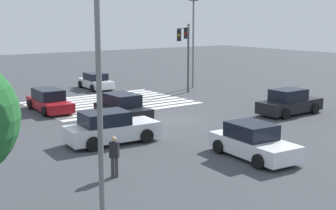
{
  "coord_description": "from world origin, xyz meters",
  "views": [
    {
      "loc": [
        16.62,
        22.78,
        6.16
      ],
      "look_at": [
        0.0,
        0.0,
        0.91
      ],
      "focal_mm": 50.0,
      "sensor_mm": 36.0,
      "label": 1
    }
  ],
  "objects_px": {
    "street_light_pole_b": "(193,35)",
    "car_5": "(122,108)",
    "car_6": "(49,101)",
    "pedestrian": "(114,155)",
    "car_1": "(110,128)",
    "traffic_signal_mast": "(186,44)",
    "street_light_pole_a": "(98,65)",
    "car_3": "(253,142)",
    "car_0": "(95,81)",
    "car_4": "(289,103)"
  },
  "relations": [
    {
      "from": "traffic_signal_mast",
      "to": "street_light_pole_b",
      "type": "height_order",
      "value": "street_light_pole_b"
    },
    {
      "from": "car_3",
      "to": "car_4",
      "type": "relative_size",
      "value": 0.96
    },
    {
      "from": "traffic_signal_mast",
      "to": "car_6",
      "type": "bearing_deg",
      "value": -47.83
    },
    {
      "from": "car_6",
      "to": "pedestrian",
      "type": "relative_size",
      "value": 2.93
    },
    {
      "from": "street_light_pole_b",
      "to": "traffic_signal_mast",
      "type": "bearing_deg",
      "value": 43.06
    },
    {
      "from": "car_4",
      "to": "street_light_pole_a",
      "type": "xyz_separation_m",
      "value": [
        17.8,
        7.74,
        4.11
      ]
    },
    {
      "from": "car_6",
      "to": "car_5",
      "type": "bearing_deg",
      "value": 26.04
    },
    {
      "from": "car_6",
      "to": "pedestrian",
      "type": "height_order",
      "value": "pedestrian"
    },
    {
      "from": "car_6",
      "to": "street_light_pole_a",
      "type": "relative_size",
      "value": 0.59
    },
    {
      "from": "car_0",
      "to": "car_6",
      "type": "distance_m",
      "value": 10.14
    },
    {
      "from": "street_light_pole_b",
      "to": "car_6",
      "type": "bearing_deg",
      "value": 9.69
    },
    {
      "from": "car_4",
      "to": "car_6",
      "type": "distance_m",
      "value": 15.9
    },
    {
      "from": "street_light_pole_a",
      "to": "traffic_signal_mast",
      "type": "bearing_deg",
      "value": -134.02
    },
    {
      "from": "car_4",
      "to": "pedestrian",
      "type": "bearing_deg",
      "value": -165.34
    },
    {
      "from": "traffic_signal_mast",
      "to": "car_5",
      "type": "relative_size",
      "value": 1.35
    },
    {
      "from": "car_1",
      "to": "street_light_pole_b",
      "type": "height_order",
      "value": "street_light_pole_b"
    },
    {
      "from": "car_1",
      "to": "car_5",
      "type": "height_order",
      "value": "car_5"
    },
    {
      "from": "pedestrian",
      "to": "car_1",
      "type": "bearing_deg",
      "value": 19.8
    },
    {
      "from": "car_5",
      "to": "street_light_pole_b",
      "type": "distance_m",
      "value": 14.95
    },
    {
      "from": "car_4",
      "to": "street_light_pole_b",
      "type": "bearing_deg",
      "value": 79.99
    },
    {
      "from": "car_5",
      "to": "pedestrian",
      "type": "relative_size",
      "value": 2.56
    },
    {
      "from": "car_1",
      "to": "pedestrian",
      "type": "bearing_deg",
      "value": -113.12
    },
    {
      "from": "car_3",
      "to": "car_4",
      "type": "bearing_deg",
      "value": 125.24
    },
    {
      "from": "street_light_pole_a",
      "to": "pedestrian",
      "type": "bearing_deg",
      "value": -124.18
    },
    {
      "from": "car_6",
      "to": "street_light_pole_a",
      "type": "distance_m",
      "value": 19.27
    },
    {
      "from": "car_0",
      "to": "car_6",
      "type": "xyz_separation_m",
      "value": [
        7.18,
        7.16,
        0.04
      ]
    },
    {
      "from": "car_4",
      "to": "car_0",
      "type": "bearing_deg",
      "value": 106.04
    },
    {
      "from": "traffic_signal_mast",
      "to": "car_5",
      "type": "xyz_separation_m",
      "value": [
        8.78,
        4.99,
        -3.35
      ]
    },
    {
      "from": "car_4",
      "to": "car_1",
      "type": "bearing_deg",
      "value": 177.38
    },
    {
      "from": "car_4",
      "to": "car_6",
      "type": "bearing_deg",
      "value": 140.01
    },
    {
      "from": "car_1",
      "to": "car_3",
      "type": "bearing_deg",
      "value": -51.79
    },
    {
      "from": "traffic_signal_mast",
      "to": "car_6",
      "type": "distance_m",
      "value": 11.72
    },
    {
      "from": "car_1",
      "to": "pedestrian",
      "type": "distance_m",
      "value": 5.17
    },
    {
      "from": "car_1",
      "to": "street_light_pole_a",
      "type": "xyz_separation_m",
      "value": [
        4.93,
        8.32,
        4.1
      ]
    },
    {
      "from": "car_1",
      "to": "car_0",
      "type": "bearing_deg",
      "value": 69.24
    },
    {
      "from": "traffic_signal_mast",
      "to": "car_3",
      "type": "distance_m",
      "value": 17.29
    },
    {
      "from": "traffic_signal_mast",
      "to": "street_light_pole_a",
      "type": "distance_m",
      "value": 24.2
    },
    {
      "from": "car_1",
      "to": "street_light_pole_b",
      "type": "distance_m",
      "value": 19.75
    },
    {
      "from": "car_4",
      "to": "pedestrian",
      "type": "relative_size",
      "value": 2.82
    },
    {
      "from": "car_5",
      "to": "street_light_pole_b",
      "type": "height_order",
      "value": "street_light_pole_b"
    },
    {
      "from": "car_1",
      "to": "car_5",
      "type": "xyz_separation_m",
      "value": [
        -3.11,
        -4.09,
        0.02
      ]
    },
    {
      "from": "car_0",
      "to": "car_4",
      "type": "relative_size",
      "value": 0.95
    },
    {
      "from": "car_3",
      "to": "car_5",
      "type": "distance_m",
      "value": 10.03
    },
    {
      "from": "car_5",
      "to": "street_light_pole_b",
      "type": "xyz_separation_m",
      "value": [
        -12.0,
        -8.0,
        3.93
      ]
    },
    {
      "from": "pedestrian",
      "to": "street_light_pole_a",
      "type": "distance_m",
      "value": 6.0
    },
    {
      "from": "street_light_pole_b",
      "to": "car_5",
      "type": "bearing_deg",
      "value": 33.69
    },
    {
      "from": "car_4",
      "to": "traffic_signal_mast",
      "type": "bearing_deg",
      "value": 95.85
    },
    {
      "from": "car_5",
      "to": "street_light_pole_a",
      "type": "distance_m",
      "value": 15.34
    },
    {
      "from": "car_6",
      "to": "street_light_pole_b",
      "type": "bearing_deg",
      "value": 102.2
    },
    {
      "from": "car_6",
      "to": "street_light_pole_a",
      "type": "xyz_separation_m",
      "value": [
        5.62,
        17.95,
        4.17
      ]
    }
  ]
}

